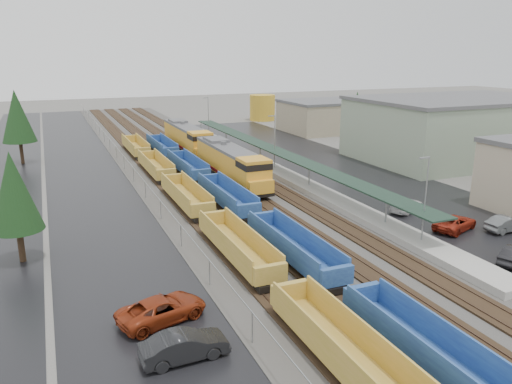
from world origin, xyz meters
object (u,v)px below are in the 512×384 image
storage_tank (262,108)px  parked_car_east_b (455,223)px  parked_car_west_b (185,346)px  parked_car_east_c (407,205)px  parked_car_west_c (162,309)px  well_string_yellow (208,218)px  locomotive_trail (187,138)px  parked_car_east_e (507,224)px  locomotive_lead (231,164)px  well_string_blue (255,219)px

storage_tank → parked_car_east_b: size_ratio=1.20×
parked_car_west_b → parked_car_east_c: 32.87m
parked_car_west_c → well_string_yellow: bearing=-43.8°
locomotive_trail → parked_car_east_e: 50.97m
locomotive_lead → parked_car_east_b: bearing=-61.5°
storage_tank → parked_car_west_c: 95.58m
locomotive_lead → parked_car_east_e: size_ratio=4.70×
parked_car_west_c → parked_car_east_c: parked_car_west_c is taller
parked_car_west_c → storage_tank: bearing=-43.8°
locomotive_trail → parked_car_east_b: locomotive_trail is taller
locomotive_trail → well_string_blue: bearing=-96.0°
well_string_yellow → parked_car_west_c: (-7.70, -14.97, -0.34)m
parked_car_west_b → parked_car_east_e: 34.06m
locomotive_lead → well_string_yellow: bearing=-117.5°
parked_car_east_c → parked_car_east_e: (4.72, -8.55, 0.05)m
storage_tank → parked_car_west_b: bearing=-116.0°
locomotive_trail → parked_car_west_b: size_ratio=4.37×
locomotive_lead → well_string_yellow: locomotive_lead is taller
well_string_blue → parked_car_east_e: 23.62m
locomotive_lead → well_string_blue: 17.83m
well_string_blue → parked_car_east_c: (16.92, -0.91, -0.44)m
parked_car_west_b → parked_car_west_c: (-0.24, 4.48, -0.01)m
storage_tank → parked_car_east_c: 74.44m
storage_tank → parked_car_west_c: storage_tank is taller
parked_car_west_b → well_string_yellow: bearing=-23.0°
well_string_blue → storage_tank: storage_tank is taller
parked_car_west_b → parked_car_east_c: (28.39, 16.56, -0.10)m
locomotive_trail → parked_car_east_c: 41.35m
locomotive_lead → well_string_blue: (-4.00, -17.32, -1.39)m
well_string_blue → parked_car_east_c: size_ratio=19.49×
well_string_blue → locomotive_lead: bearing=77.0°
parked_car_east_b → storage_tank: bearing=-30.7°
well_string_yellow → parked_car_east_e: (25.64, -11.43, -0.39)m
well_string_blue → storage_tank: 78.79m
locomotive_trail → parked_car_west_c: 53.70m
storage_tank → parked_car_east_e: bearing=-97.3°
well_string_yellow → storage_tank: storage_tank is taller
well_string_blue → parked_car_west_c: 17.49m
locomotive_lead → parked_car_east_c: bearing=-54.7°
parked_car_east_c → parked_car_east_b: bearing=159.4°
storage_tank → locomotive_lead: bearing=-117.2°
well_string_blue → parked_car_east_b: 18.85m
parked_car_west_c → parked_car_west_b: bearing=166.5°
well_string_yellow → parked_car_west_b: (-7.46, -19.44, -0.33)m
well_string_blue → parked_car_east_b: bearing=-22.9°
locomotive_trail → storage_tank: 43.81m
storage_tank → parked_car_west_b: size_ratio=1.28×
parked_car_east_e → parked_car_west_c: bearing=93.7°
locomotive_lead → storage_tank: (28.09, 54.61, 0.56)m
well_string_yellow → parked_car_east_c: 21.12m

